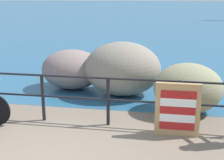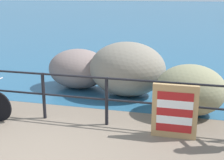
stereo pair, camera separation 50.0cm
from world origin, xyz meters
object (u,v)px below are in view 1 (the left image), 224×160
folded_deckchair_stack (177,110)px  breakwater_boulder_main (122,69)px  breakwater_boulder_right (188,88)px  breakwater_boulder_left (72,69)px

folded_deckchair_stack → breakwater_boulder_main: (-1.36, 2.27, 0.19)m
breakwater_boulder_main → breakwater_boulder_right: size_ratio=1.30×
breakwater_boulder_left → breakwater_boulder_right: 3.38m
breakwater_boulder_left → breakwater_boulder_main: bearing=-12.2°
breakwater_boulder_left → breakwater_boulder_right: bearing=-22.7°
breakwater_boulder_left → folded_deckchair_stack: bearing=-42.3°
breakwater_boulder_main → breakwater_boulder_right: bearing=-31.0°
folded_deckchair_stack → breakwater_boulder_main: breakwater_boulder_main is taller
breakwater_boulder_right → breakwater_boulder_main: bearing=149.0°
breakwater_boulder_left → breakwater_boulder_right: (3.12, -1.30, 0.01)m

